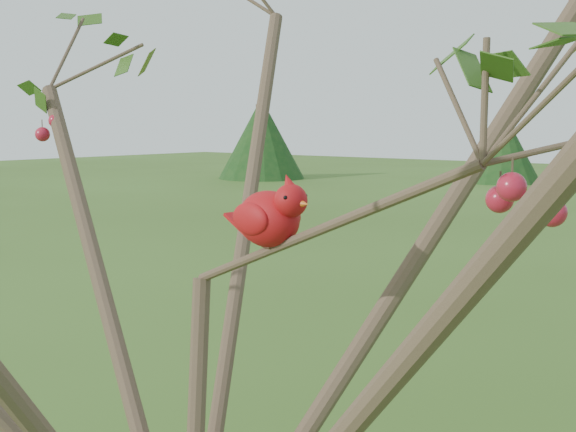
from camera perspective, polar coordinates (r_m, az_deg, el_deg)
name	(u,v)px	position (r m, az deg, el deg)	size (l,w,h in m)	color
crabapple_tree	(180,200)	(1.28, -8.52, 1.25)	(2.35, 2.05, 2.95)	#433024
cardinal	(271,216)	(1.28, -1.33, -0.02)	(0.21, 0.12, 0.15)	#B50F18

